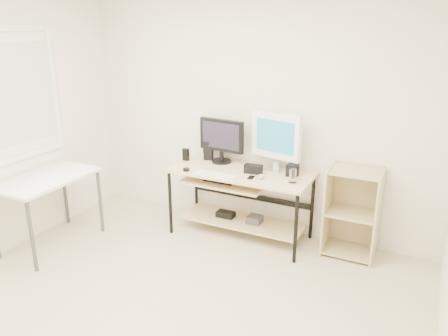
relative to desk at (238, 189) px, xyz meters
name	(u,v)px	position (x,y,z in m)	size (l,w,h in m)	color
room	(130,158)	(-0.11, -1.62, 0.78)	(4.01, 4.01, 2.62)	beige
desk	(238,189)	(0.00, 0.00, 0.00)	(1.50, 0.65, 0.75)	beige
side_table	(46,185)	(-1.65, -1.06, 0.13)	(0.60, 1.00, 0.75)	white
shelf_unit	(353,211)	(1.18, 0.16, -0.09)	(0.50, 0.40, 0.90)	tan
black_monitor	(221,138)	(-0.29, 0.17, 0.49)	(0.53, 0.22, 0.49)	black
white_imac	(276,138)	(0.33, 0.19, 0.56)	(0.57, 0.18, 0.61)	silver
keyboard	(216,175)	(-0.14, -0.25, 0.22)	(0.45, 0.13, 0.02)	white
mouse	(261,176)	(0.30, -0.12, 0.23)	(0.07, 0.11, 0.04)	#B4B4B9
center_speaker	(253,169)	(0.17, -0.02, 0.26)	(0.19, 0.08, 0.09)	black
speaker_left	(208,150)	(-0.47, 0.20, 0.32)	(0.13, 0.13, 0.21)	black
speaker_right	(292,170)	(0.56, 0.08, 0.27)	(0.10, 0.10, 0.13)	black
audio_controller	(186,154)	(-0.68, 0.06, 0.28)	(0.07, 0.04, 0.14)	black
volume_puck	(186,170)	(-0.49, -0.26, 0.23)	(0.07, 0.07, 0.03)	black
smartphone	(251,177)	(0.21, -0.16, 0.22)	(0.06, 0.10, 0.01)	black
coaster	(292,183)	(0.62, -0.11, 0.21)	(0.09, 0.09, 0.01)	#A6774B
drinking_glass	(293,176)	(0.62, -0.11, 0.28)	(0.07, 0.07, 0.14)	white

